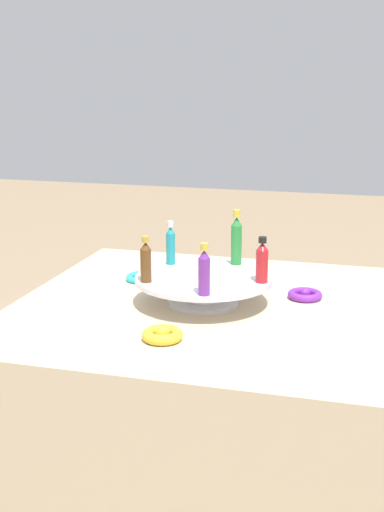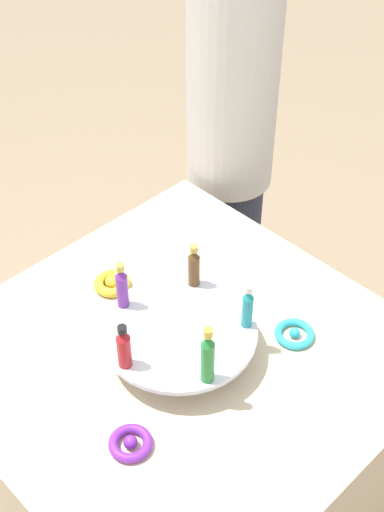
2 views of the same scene
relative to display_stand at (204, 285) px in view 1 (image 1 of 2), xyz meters
The scene contains 10 objects.
party_table 0.41m from the display_stand, ahead, with size 0.95×0.95×0.71m.
display_stand is the anchor object (origin of this frame).
bottle_brown 0.17m from the display_stand, 56.97° to the right, with size 0.03×0.03×0.12m.
bottle_purple 0.17m from the display_stand, 15.03° to the left, with size 0.03×0.03×0.12m.
bottle_red 0.17m from the display_stand, 87.03° to the left, with size 0.03×0.03×0.12m.
bottle_green 0.18m from the display_stand, 159.03° to the left, with size 0.03×0.03×0.15m.
bottle_teal 0.17m from the display_stand, 128.97° to the right, with size 0.02×0.02×0.12m.
ribbon_bow_gold 0.27m from the display_stand, ahead, with size 0.09×0.09×0.03m.
ribbon_bow_purple 0.27m from the display_stand, 114.92° to the left, with size 0.09×0.09×0.03m.
ribbon_bow_teal 0.27m from the display_stand, 125.08° to the right, with size 0.09×0.09×0.02m.
Camera 1 is at (1.68, 0.44, 1.30)m, focal length 50.00 mm.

